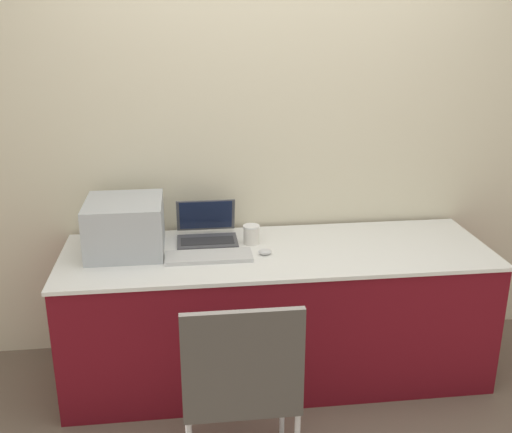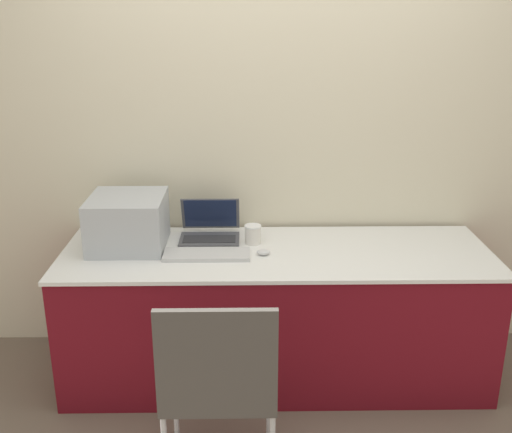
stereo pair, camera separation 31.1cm
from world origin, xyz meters
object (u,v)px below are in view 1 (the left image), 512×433
printer (125,224)px  laptop_left (207,232)px  external_keyboard (209,256)px  mouse (265,252)px  chair (241,380)px  coffee_cup (251,234)px

printer → laptop_left: (0.43, 0.11, -0.10)m
printer → external_keyboard: size_ratio=0.91×
printer → mouse: (0.71, -0.13, -0.13)m
chair → external_keyboard: bearing=96.7°
laptop_left → external_keyboard: 0.26m
printer → chair: printer is taller
laptop_left → external_keyboard: (-0.00, -0.26, -0.04)m
coffee_cup → chair: size_ratio=0.12×
mouse → chair: size_ratio=0.08×
mouse → chair: chair is taller
external_keyboard → chair: chair is taller
printer → external_keyboard: printer is taller
printer → chair: bearing=-60.5°
external_keyboard → coffee_cup: size_ratio=4.31×
printer → laptop_left: printer is taller
coffee_cup → chair: (-0.15, -0.93, -0.27)m
laptop_left → chair: laptop_left is taller
laptop_left → chair: 1.05m
mouse → chair: 0.83m
coffee_cup → mouse: 0.18m
coffee_cup → chair: chair is taller
external_keyboard → chair: 0.79m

